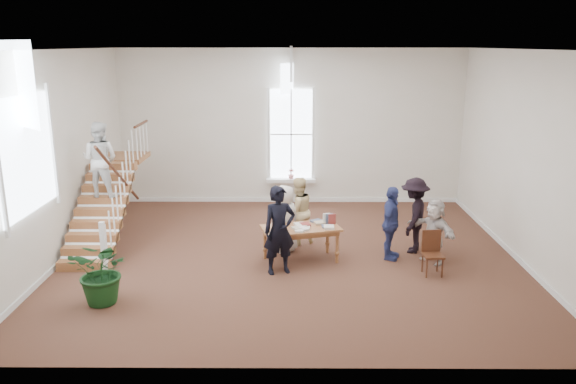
{
  "coord_description": "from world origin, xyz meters",
  "views": [
    {
      "loc": [
        0.01,
        -11.8,
        4.62
      ],
      "look_at": [
        -0.07,
        0.4,
        1.38
      ],
      "focal_mm": 35.0,
      "sensor_mm": 36.0,
      "label": 1
    }
  ],
  "objects_px": {
    "person_yellow": "(298,211)",
    "floor_plant": "(103,272)",
    "woman_cluster_b": "(414,215)",
    "elderly_woman": "(285,219)",
    "woman_cluster_c": "(434,231)",
    "side_chair": "(432,250)",
    "woman_cluster_a": "(391,223)",
    "police_officer": "(279,230)",
    "library_table": "(301,231)"
  },
  "relations": [
    {
      "from": "police_officer",
      "to": "elderly_woman",
      "type": "bearing_deg",
      "value": 65.45
    },
    {
      "from": "woman_cluster_b",
      "to": "woman_cluster_c",
      "type": "bearing_deg",
      "value": 46.06
    },
    {
      "from": "elderly_woman",
      "to": "woman_cluster_b",
      "type": "distance_m",
      "value": 2.92
    },
    {
      "from": "person_yellow",
      "to": "library_table",
      "type": "bearing_deg",
      "value": 63.95
    },
    {
      "from": "woman_cluster_b",
      "to": "floor_plant",
      "type": "distance_m",
      "value": 6.74
    },
    {
      "from": "woman_cluster_b",
      "to": "library_table",
      "type": "bearing_deg",
      "value": -55.53
    },
    {
      "from": "person_yellow",
      "to": "floor_plant",
      "type": "bearing_deg",
      "value": 12.68
    },
    {
      "from": "library_table",
      "to": "person_yellow",
      "type": "height_order",
      "value": "person_yellow"
    },
    {
      "from": "woman_cluster_c",
      "to": "woman_cluster_a",
      "type": "bearing_deg",
      "value": -135.41
    },
    {
      "from": "elderly_woman",
      "to": "woman_cluster_a",
      "type": "bearing_deg",
      "value": 131.87
    },
    {
      "from": "police_officer",
      "to": "woman_cluster_c",
      "type": "height_order",
      "value": "police_officer"
    },
    {
      "from": "person_yellow",
      "to": "woman_cluster_c",
      "type": "height_order",
      "value": "person_yellow"
    },
    {
      "from": "side_chair",
      "to": "woman_cluster_b",
      "type": "bearing_deg",
      "value": 92.54
    },
    {
      "from": "elderly_woman",
      "to": "woman_cluster_b",
      "type": "relative_size",
      "value": 0.9
    },
    {
      "from": "floor_plant",
      "to": "woman_cluster_a",
      "type": "bearing_deg",
      "value": 21.81
    },
    {
      "from": "floor_plant",
      "to": "police_officer",
      "type": "bearing_deg",
      "value": 24.43
    },
    {
      "from": "library_table",
      "to": "woman_cluster_b",
      "type": "relative_size",
      "value": 1.05
    },
    {
      "from": "library_table",
      "to": "woman_cluster_c",
      "type": "distance_m",
      "value": 2.86
    },
    {
      "from": "elderly_woman",
      "to": "person_yellow",
      "type": "xyz_separation_m",
      "value": [
        0.3,
        0.5,
        0.03
      ]
    },
    {
      "from": "side_chair",
      "to": "woman_cluster_a",
      "type": "bearing_deg",
      "value": 128.37
    },
    {
      "from": "person_yellow",
      "to": "side_chair",
      "type": "relative_size",
      "value": 1.77
    },
    {
      "from": "woman_cluster_c",
      "to": "woman_cluster_b",
      "type": "bearing_deg",
      "value": 171.9
    },
    {
      "from": "person_yellow",
      "to": "woman_cluster_b",
      "type": "height_order",
      "value": "woman_cluster_b"
    },
    {
      "from": "library_table",
      "to": "woman_cluster_b",
      "type": "height_order",
      "value": "woman_cluster_b"
    },
    {
      "from": "police_officer",
      "to": "elderly_woman",
      "type": "xyz_separation_m",
      "value": [
        0.1,
        1.25,
        -0.15
      ]
    },
    {
      "from": "woman_cluster_a",
      "to": "woman_cluster_b",
      "type": "xyz_separation_m",
      "value": [
        0.6,
        0.45,
        0.04
      ]
    },
    {
      "from": "police_officer",
      "to": "floor_plant",
      "type": "xyz_separation_m",
      "value": [
        -3.16,
        -1.44,
        -0.31
      ]
    },
    {
      "from": "woman_cluster_a",
      "to": "floor_plant",
      "type": "distance_m",
      "value": 6.02
    },
    {
      "from": "library_table",
      "to": "elderly_woman",
      "type": "xyz_separation_m",
      "value": [
        -0.36,
        0.6,
        0.08
      ]
    },
    {
      "from": "elderly_woman",
      "to": "woman_cluster_c",
      "type": "distance_m",
      "value": 3.28
    },
    {
      "from": "elderly_woman",
      "to": "woman_cluster_c",
      "type": "relative_size",
      "value": 1.09
    },
    {
      "from": "police_officer",
      "to": "side_chair",
      "type": "bearing_deg",
      "value": -20.44
    },
    {
      "from": "library_table",
      "to": "woman_cluster_a",
      "type": "height_order",
      "value": "woman_cluster_a"
    },
    {
      "from": "woman_cluster_c",
      "to": "police_officer",
      "type": "bearing_deg",
      "value": -112.69
    },
    {
      "from": "elderly_woman",
      "to": "woman_cluster_b",
      "type": "height_order",
      "value": "woman_cluster_b"
    },
    {
      "from": "elderly_woman",
      "to": "woman_cluster_a",
      "type": "height_order",
      "value": "woman_cluster_a"
    },
    {
      "from": "woman_cluster_c",
      "to": "side_chair",
      "type": "height_order",
      "value": "woman_cluster_c"
    },
    {
      "from": "woman_cluster_b",
      "to": "elderly_woman",
      "type": "bearing_deg",
      "value": -68.79
    },
    {
      "from": "woman_cluster_b",
      "to": "woman_cluster_c",
      "type": "relative_size",
      "value": 1.22
    },
    {
      "from": "woman_cluster_b",
      "to": "floor_plant",
      "type": "height_order",
      "value": "woman_cluster_b"
    },
    {
      "from": "side_chair",
      "to": "floor_plant",
      "type": "bearing_deg",
      "value": -170.37
    },
    {
      "from": "person_yellow",
      "to": "elderly_woman",
      "type": "bearing_deg",
      "value": 29.91
    },
    {
      "from": "woman_cluster_b",
      "to": "side_chair",
      "type": "distance_m",
      "value": 1.33
    },
    {
      "from": "side_chair",
      "to": "police_officer",
      "type": "bearing_deg",
      "value": 176.54
    },
    {
      "from": "side_chair",
      "to": "woman_cluster_c",
      "type": "bearing_deg",
      "value": 71.14
    },
    {
      "from": "woman_cluster_a",
      "to": "side_chair",
      "type": "bearing_deg",
      "value": -117.26
    },
    {
      "from": "police_officer",
      "to": "floor_plant",
      "type": "distance_m",
      "value": 3.49
    },
    {
      "from": "elderly_woman",
      "to": "person_yellow",
      "type": "relative_size",
      "value": 0.96
    },
    {
      "from": "police_officer",
      "to": "woman_cluster_b",
      "type": "height_order",
      "value": "police_officer"
    },
    {
      "from": "floor_plant",
      "to": "side_chair",
      "type": "relative_size",
      "value": 1.35
    }
  ]
}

